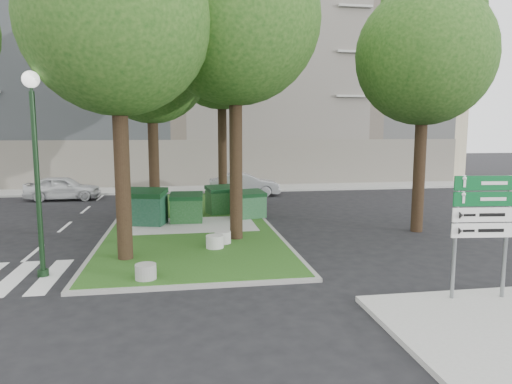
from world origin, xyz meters
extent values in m
plane|color=black|center=(0.00, 0.00, 0.00)|extent=(120.00, 120.00, 0.00)
cube|color=#264F16|center=(0.50, 8.00, 0.06)|extent=(6.00, 16.00, 0.12)
cube|color=gray|center=(0.50, 8.00, 0.05)|extent=(6.30, 16.30, 0.10)
cube|color=#999993|center=(0.00, 18.50, 0.06)|extent=(42.00, 3.00, 0.12)
cube|color=silver|center=(-3.75, 1.50, 0.01)|extent=(5.00, 3.00, 0.01)
cube|color=tan|center=(0.00, 26.00, 8.00)|extent=(41.00, 12.00, 16.00)
cylinder|color=black|center=(-1.50, 2.50, 3.08)|extent=(0.44, 0.44, 6.16)
sphere|color=#184312|center=(-1.50, 2.50, 6.82)|extent=(5.20, 5.20, 5.20)
cylinder|color=black|center=(2.00, 4.50, 3.36)|extent=(0.44, 0.44, 6.72)
sphere|color=#184312|center=(2.00, 4.50, 7.44)|extent=(5.60, 5.60, 5.60)
cylinder|color=black|center=(-1.00, 9.00, 2.94)|extent=(0.44, 0.44, 5.88)
sphere|color=#184312|center=(-1.00, 9.00, 6.51)|extent=(4.80, 4.80, 4.80)
sphere|color=#184312|center=(-0.70, 9.20, 8.19)|extent=(3.60, 3.60, 3.60)
cylinder|color=black|center=(2.20, 12.00, 3.50)|extent=(0.44, 0.44, 7.00)
sphere|color=#184312|center=(2.20, 12.00, 7.75)|extent=(5.80, 5.80, 5.80)
sphere|color=#184312|center=(2.50, 12.20, 9.75)|extent=(4.35, 4.35, 4.35)
cylinder|color=black|center=(9.00, 5.00, 2.94)|extent=(0.44, 0.44, 5.88)
sphere|color=#184312|center=(9.00, 5.00, 6.51)|extent=(5.00, 5.00, 5.00)
sphere|color=#184312|center=(9.30, 5.20, 8.19)|extent=(3.75, 3.75, 3.75)
cube|color=#0E3420|center=(-1.27, 7.40, 0.71)|extent=(1.71, 1.38, 1.17)
cube|color=black|center=(-1.27, 7.40, 1.39)|extent=(1.78, 1.46, 0.34)
cube|color=#0F3613|center=(0.33, 7.58, 0.62)|extent=(1.32, 0.94, 1.00)
cube|color=black|center=(0.33, 7.58, 1.20)|extent=(1.37, 1.00, 0.29)
cube|color=#113912|center=(1.93, 9.41, 0.63)|extent=(1.50, 1.21, 1.03)
cube|color=black|center=(1.93, 9.41, 1.23)|extent=(1.56, 1.28, 0.30)
cube|color=#14421E|center=(3.00, 8.18, 0.61)|extent=(1.42, 1.16, 0.97)
cube|color=black|center=(3.00, 8.18, 1.17)|extent=(1.48, 1.23, 0.28)
cylinder|color=gray|center=(-0.77, 0.50, 0.31)|extent=(0.53, 0.53, 0.38)
cylinder|color=#ABA9A5|center=(1.47, 3.87, 0.31)|extent=(0.54, 0.54, 0.39)
cylinder|color=#ADADA8|center=(1.17, 3.30, 0.32)|extent=(0.56, 0.56, 0.40)
cylinder|color=gold|center=(3.20, 11.24, 0.51)|extent=(0.44, 0.44, 0.78)
cylinder|color=black|center=(-3.50, 1.51, 2.40)|extent=(0.13, 0.13, 4.81)
cylinder|color=black|center=(-3.50, 1.51, 0.10)|extent=(0.29, 0.29, 0.19)
sphere|color=white|center=(-3.50, 1.51, 5.10)|extent=(0.42, 0.42, 0.42)
cylinder|color=slate|center=(6.08, -1.94, 1.49)|extent=(0.09, 0.09, 2.74)
cylinder|color=slate|center=(7.24, -2.06, 1.49)|extent=(0.09, 0.09, 2.74)
cube|color=#0A5223|center=(6.66, -2.00, 2.70)|extent=(1.37, 0.18, 0.32)
cube|color=#0A5223|center=(6.66, -2.00, 2.36)|extent=(1.37, 0.18, 0.32)
cube|color=white|center=(6.66, -2.00, 2.01)|extent=(1.37, 0.18, 0.32)
cube|color=white|center=(6.66, -2.00, 1.66)|extent=(1.37, 0.18, 0.32)
imported|color=silver|center=(-6.35, 15.50, 0.68)|extent=(3.98, 1.62, 1.35)
imported|color=#93969A|center=(3.77, 15.50, 0.68)|extent=(4.19, 1.65, 1.36)
camera|label=1|loc=(0.20, -10.89, 3.83)|focal=32.00mm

